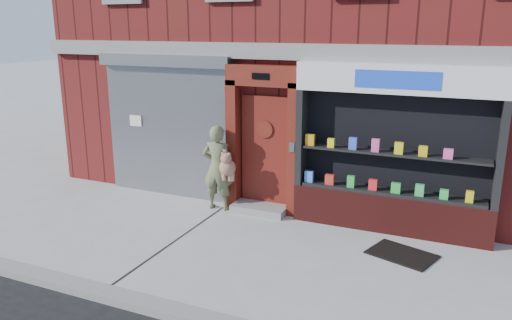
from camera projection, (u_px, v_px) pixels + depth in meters
The scene contains 8 objects.
ground at pixel (261, 253), 8.20m from camera, with size 80.00×80.00×0.00m, color #9E9E99.
curb at pixel (194, 317), 6.28m from camera, with size 60.00×0.30×0.12m, color gray.
building at pixel (356, 10), 12.45m from camera, with size 12.00×8.16×8.00m.
shutter_bay at pixel (167, 118), 10.62m from camera, with size 3.10×0.30×3.04m.
red_door_bay at pixel (263, 140), 9.75m from camera, with size 1.52×0.58×2.90m.
pharmacy_bay at pixel (393, 157), 8.76m from camera, with size 3.50×0.41×3.00m.
woman at pixel (219, 168), 9.95m from camera, with size 0.76×0.47×1.73m.
doormat at pixel (402, 254), 8.12m from camera, with size 1.01×0.71×0.03m, color black.
Camera 1 is at (2.96, -6.91, 3.61)m, focal length 35.00 mm.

